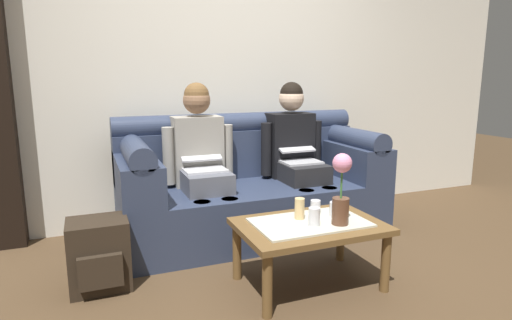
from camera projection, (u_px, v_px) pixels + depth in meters
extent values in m
plane|color=#4C3823|center=(323.00, 298.00, 2.48)|extent=(14.00, 14.00, 0.00)
cube|color=silver|center=(228.00, 55.00, 3.74)|extent=(6.00, 0.12, 2.90)
cube|color=#2D3851|center=(254.00, 209.00, 3.44)|extent=(2.08, 0.88, 0.42)
cube|color=#2D3851|center=(239.00, 153.00, 3.66)|extent=(2.08, 0.22, 0.40)
cylinder|color=#2D3851|center=(239.00, 123.00, 3.61)|extent=(2.08, 0.18, 0.18)
cube|color=#2D3851|center=(137.00, 177.00, 3.04)|extent=(0.28, 0.88, 0.28)
cylinder|color=#2D3851|center=(135.00, 151.00, 3.01)|extent=(0.18, 0.88, 0.18)
cube|color=#2D3851|center=(349.00, 159.00, 3.70)|extent=(0.28, 0.88, 0.28)
cylinder|color=#2D3851|center=(350.00, 138.00, 3.66)|extent=(0.18, 0.88, 0.18)
cube|color=#595B66|center=(206.00, 181.00, 3.18)|extent=(0.34, 0.40, 0.15)
cylinder|color=#595B66|center=(203.00, 231.00, 2.96)|extent=(0.12, 0.12, 0.42)
cylinder|color=#595B66|center=(230.00, 227.00, 3.03)|extent=(0.12, 0.12, 0.42)
cube|color=gray|center=(197.00, 151.00, 3.36)|extent=(0.38, 0.22, 0.54)
cylinder|color=gray|center=(169.00, 156.00, 3.24)|extent=(0.09, 0.09, 0.44)
cylinder|color=gray|center=(227.00, 152.00, 3.41)|extent=(0.09, 0.09, 0.44)
sphere|color=#936B4C|center=(197.00, 100.00, 3.27)|extent=(0.21, 0.21, 0.21)
sphere|color=brown|center=(197.00, 95.00, 3.26)|extent=(0.19, 0.19, 0.19)
cube|color=silver|center=(205.00, 170.00, 3.18)|extent=(0.31, 0.22, 0.02)
cube|color=silver|center=(200.00, 153.00, 3.30)|extent=(0.31, 0.20, 0.10)
cube|color=black|center=(200.00, 154.00, 3.29)|extent=(0.27, 0.17, 0.08)
cube|color=#232326|center=(302.00, 172.00, 3.48)|extent=(0.34, 0.40, 0.15)
cylinder|color=#232326|center=(306.00, 217.00, 3.26)|extent=(0.12, 0.12, 0.42)
cylinder|color=#232326|center=(328.00, 214.00, 3.33)|extent=(0.12, 0.12, 0.42)
cube|color=black|center=(290.00, 145.00, 3.66)|extent=(0.38, 0.22, 0.54)
cylinder|color=black|center=(266.00, 149.00, 3.54)|extent=(0.09, 0.09, 0.44)
cylinder|color=black|center=(316.00, 146.00, 3.71)|extent=(0.09, 0.09, 0.44)
sphere|color=beige|center=(291.00, 98.00, 3.56)|extent=(0.21, 0.21, 0.21)
sphere|color=black|center=(291.00, 94.00, 3.55)|extent=(0.19, 0.19, 0.19)
cube|color=silver|center=(301.00, 162.00, 3.48)|extent=(0.31, 0.22, 0.02)
cube|color=silver|center=(294.00, 146.00, 3.58)|extent=(0.31, 0.21, 0.07)
cube|color=black|center=(294.00, 147.00, 3.58)|extent=(0.27, 0.18, 0.06)
cube|color=brown|center=(310.00, 226.00, 2.56)|extent=(0.86, 0.58, 0.04)
cube|color=beige|center=(310.00, 222.00, 2.56)|extent=(0.67, 0.41, 0.01)
cylinder|color=brown|center=(267.00, 286.00, 2.24)|extent=(0.06, 0.06, 0.36)
cylinder|color=brown|center=(386.00, 263.00, 2.52)|extent=(0.06, 0.06, 0.36)
cylinder|color=brown|center=(237.00, 252.00, 2.68)|extent=(0.06, 0.06, 0.36)
cylinder|color=brown|center=(341.00, 235.00, 2.96)|extent=(0.06, 0.06, 0.36)
cylinder|color=brown|center=(340.00, 211.00, 2.50)|extent=(0.10, 0.10, 0.16)
cylinder|color=#3D7538|center=(341.00, 184.00, 2.46)|extent=(0.01, 0.01, 0.17)
sphere|color=pink|center=(342.00, 163.00, 2.44)|extent=(0.11, 0.11, 0.11)
cylinder|color=#DBB77A|center=(300.00, 209.00, 2.59)|extent=(0.06, 0.06, 0.13)
cylinder|color=silver|center=(314.00, 217.00, 2.48)|extent=(0.07, 0.07, 0.11)
cylinder|color=silver|center=(315.00, 207.00, 2.70)|extent=(0.06, 0.06, 0.08)
cylinder|color=silver|center=(336.00, 209.00, 2.63)|extent=(0.08, 0.08, 0.09)
cube|color=#2D2319|center=(99.00, 254.00, 2.56)|extent=(0.35, 0.28, 0.43)
cube|color=#2D2319|center=(101.00, 272.00, 2.42)|extent=(0.24, 0.05, 0.19)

